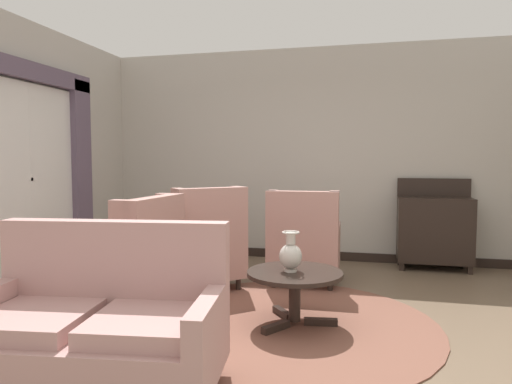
# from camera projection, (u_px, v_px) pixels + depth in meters

# --- Properties ---
(ground) EXTENTS (8.44, 8.44, 0.00)m
(ground) POSITION_uv_depth(u_px,v_px,m) (275.00, 337.00, 3.63)
(ground) COLOR brown
(wall_back) EXTENTS (6.19, 0.08, 2.95)m
(wall_back) POSITION_uv_depth(u_px,v_px,m) (316.00, 154.00, 6.42)
(wall_back) COLOR #BCB7AD
(wall_back) RESTS_ON ground
(wall_left) EXTENTS (0.08, 4.18, 2.95)m
(wall_left) POSITION_uv_depth(u_px,v_px,m) (24.00, 153.00, 5.09)
(wall_left) COLOR #BCB7AD
(wall_left) RESTS_ON ground
(baseboard_back) EXTENTS (6.03, 0.03, 0.12)m
(baseboard_back) POSITION_uv_depth(u_px,v_px,m) (315.00, 255.00, 6.47)
(baseboard_back) COLOR black
(baseboard_back) RESTS_ON ground
(area_rug) EXTENTS (2.66, 2.66, 0.01)m
(area_rug) POSITION_uv_depth(u_px,v_px,m) (282.00, 323.00, 3.92)
(area_rug) COLOR brown
(area_rug) RESTS_ON ground
(window_with_curtains) EXTENTS (0.12, 2.05, 2.40)m
(window_with_curtains) POSITION_uv_depth(u_px,v_px,m) (32.00, 165.00, 5.08)
(window_with_curtains) COLOR silver
(coffee_table) EXTENTS (0.81, 0.81, 0.47)m
(coffee_table) POSITION_uv_depth(u_px,v_px,m) (295.00, 282.00, 3.86)
(coffee_table) COLOR black
(coffee_table) RESTS_ON ground
(porcelain_vase) EXTENTS (0.19, 0.19, 0.34)m
(porcelain_vase) POSITION_uv_depth(u_px,v_px,m) (291.00, 255.00, 3.83)
(porcelain_vase) COLOR beige
(porcelain_vase) RESTS_ON coffee_table
(settee) EXTENTS (1.57, 0.97, 1.01)m
(settee) POSITION_uv_depth(u_px,v_px,m) (98.00, 325.00, 2.74)
(settee) COLOR tan
(settee) RESTS_ON ground
(armchair_beside_settee) EXTENTS (1.17, 1.18, 1.11)m
(armchair_beside_settee) POSITION_uv_depth(u_px,v_px,m) (202.00, 247.00, 4.99)
(armchair_beside_settee) COLOR tan
(armchair_beside_settee) RESTS_ON ground
(armchair_foreground_right) EXTENTS (0.85, 0.89, 1.08)m
(armchair_foreground_right) POSITION_uv_depth(u_px,v_px,m) (133.00, 266.00, 4.10)
(armchair_foreground_right) COLOR tan
(armchair_foreground_right) RESTS_ON ground
(armchair_near_window) EXTENTS (0.79, 0.93, 1.07)m
(armchair_near_window) POSITION_uv_depth(u_px,v_px,m) (305.00, 245.00, 5.19)
(armchair_near_window) COLOR tan
(armchair_near_window) RESTS_ON ground
(sideboard) EXTENTS (0.90, 0.41, 1.16)m
(sideboard) POSITION_uv_depth(u_px,v_px,m) (434.00, 229.00, 5.84)
(sideboard) COLOR black
(sideboard) RESTS_ON ground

